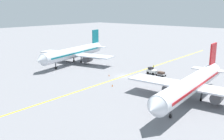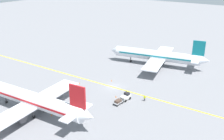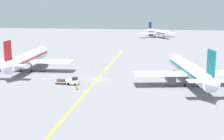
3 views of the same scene
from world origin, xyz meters
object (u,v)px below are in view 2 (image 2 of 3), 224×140
(airplane_adjacent_stand, at_px, (158,56))
(baggage_tug_white, at_px, (126,97))
(traffic_cone_mid_apron, at_px, (52,115))
(traffic_cone_far_edge, at_px, (112,80))
(baggage_cart_trailing, at_px, (118,102))
(ground_crew_worker, at_px, (145,98))
(traffic_cone_near_nose, at_px, (79,83))
(airplane_at_gate, at_px, (33,100))
(traffic_cone_by_wingtip, at_px, (116,96))

(airplane_adjacent_stand, bearing_deg, baggage_tug_white, -170.90)
(traffic_cone_mid_apron, distance_m, traffic_cone_far_edge, 24.79)
(baggage_cart_trailing, relative_size, ground_crew_worker, 1.61)
(ground_crew_worker, xyz_separation_m, traffic_cone_far_edge, (5.49, 14.51, -0.63))
(baggage_cart_trailing, distance_m, traffic_cone_near_nose, 17.14)
(airplane_at_gate, bearing_deg, traffic_cone_near_nose, 7.33)
(traffic_cone_near_nose, bearing_deg, baggage_cart_trailing, -102.76)
(baggage_tug_white, relative_size, baggage_cart_trailing, 1.15)
(airplane_adjacent_stand, distance_m, baggage_cart_trailing, 32.15)
(airplane_adjacent_stand, distance_m, traffic_cone_far_edge, 21.71)
(baggage_cart_trailing, bearing_deg, ground_crew_worker, -40.84)
(airplane_at_gate, height_order, ground_crew_worker, airplane_at_gate)
(traffic_cone_mid_apron, bearing_deg, baggage_tug_white, -30.88)
(airplane_adjacent_stand, height_order, traffic_cone_near_nose, airplane_adjacent_stand)
(traffic_cone_mid_apron, bearing_deg, traffic_cone_far_edge, -0.40)
(ground_crew_worker, bearing_deg, airplane_adjacent_stand, 19.01)
(baggage_tug_white, bearing_deg, traffic_cone_by_wingtip, 97.84)
(baggage_tug_white, xyz_separation_m, traffic_cone_far_edge, (7.72, 10.04, -0.63))
(baggage_cart_trailing, height_order, ground_crew_worker, ground_crew_worker)
(ground_crew_worker, distance_m, traffic_cone_mid_apron, 24.26)
(airplane_at_gate, distance_m, traffic_cone_mid_apron, 5.75)
(airplane_adjacent_stand, distance_m, traffic_cone_mid_apron, 45.99)
(ground_crew_worker, distance_m, traffic_cone_by_wingtip, 7.89)
(airplane_at_gate, distance_m, traffic_cone_by_wingtip, 21.90)
(airplane_at_gate, bearing_deg, baggage_tug_white, -37.93)
(traffic_cone_mid_apron, xyz_separation_m, traffic_cone_far_edge, (24.79, -0.17, 0.00))
(airplane_at_gate, distance_m, baggage_cart_trailing, 21.17)
(airplane_adjacent_stand, relative_size, traffic_cone_near_nose, 64.15)
(baggage_cart_trailing, distance_m, ground_crew_worker, 7.29)
(airplane_adjacent_stand, xyz_separation_m, ground_crew_worker, (-26.22, -9.03, -2.80))
(baggage_cart_trailing, relative_size, traffic_cone_far_edge, 4.93)
(airplane_adjacent_stand, height_order, ground_crew_worker, airplane_adjacent_stand)
(traffic_cone_far_edge, bearing_deg, traffic_cone_mid_apron, 179.60)
(baggage_cart_trailing, relative_size, traffic_cone_mid_apron, 4.93)
(traffic_cone_near_nose, bearing_deg, traffic_cone_mid_apron, -158.86)
(baggage_tug_white, distance_m, traffic_cone_mid_apron, 19.90)
(baggage_cart_trailing, distance_m, traffic_cone_mid_apron, 16.99)
(airplane_at_gate, height_order, traffic_cone_far_edge, airplane_at_gate)
(ground_crew_worker, distance_m, traffic_cone_far_edge, 15.53)
(baggage_cart_trailing, height_order, traffic_cone_mid_apron, baggage_cart_trailing)
(baggage_tug_white, xyz_separation_m, baggage_cart_trailing, (-3.29, 0.29, -0.14))
(baggage_cart_trailing, bearing_deg, traffic_cone_near_nose, 77.24)
(baggage_tug_white, relative_size, traffic_cone_far_edge, 5.67)
(airplane_at_gate, height_order, baggage_cart_trailing, airplane_at_gate)
(ground_crew_worker, bearing_deg, traffic_cone_by_wingtip, 109.55)
(airplane_adjacent_stand, bearing_deg, airplane_at_gate, 168.03)
(baggage_tug_white, xyz_separation_m, traffic_cone_mid_apron, (-17.07, 10.21, -0.63))
(airplane_at_gate, distance_m, traffic_cone_far_edge, 26.97)
(baggage_cart_trailing, xyz_separation_m, traffic_cone_near_nose, (3.79, 16.71, -0.49))
(traffic_cone_near_nose, distance_m, traffic_cone_mid_apron, 18.84)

